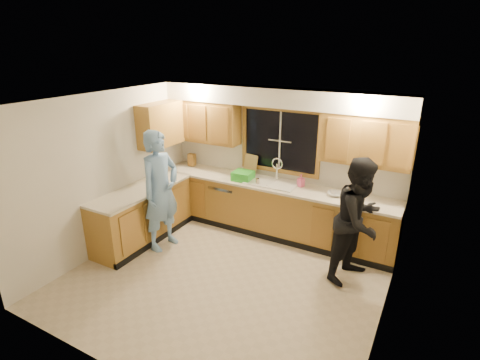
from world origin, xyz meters
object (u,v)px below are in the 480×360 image
stove (117,228)px  woman (359,221)px  sink (272,186)px  soap_bottle (301,180)px  bowl (335,194)px  dish_crate (243,176)px  man (161,191)px  knife_block (192,160)px  dishwasher (229,202)px

stove → woman: 3.62m
sink → soap_bottle: size_ratio=4.15×
woman → bowl: woman is taller
sink → dish_crate: bearing=-170.6°
man → knife_block: man is taller
sink → soap_bottle: (0.47, 0.11, 0.16)m
man → knife_block: size_ratio=8.32×
stove → dish_crate: dish_crate is taller
dishwasher → stove: stove is taller
dishwasher → stove: bearing=-117.7°
sink → knife_block: bearing=175.2°
dishwasher → knife_block: bearing=170.0°
stove → soap_bottle: bearing=40.4°
woman → soap_bottle: woman is taller
dish_crate → soap_bottle: soap_bottle is taller
dishwasher → woman: bearing=-14.7°
soap_bottle → woman: bearing=-34.2°
man → woman: man is taller
stove → knife_block: bearing=89.1°
stove → soap_bottle: size_ratio=4.34×
stove → dishwasher: bearing=62.3°
dishwasher → soap_bottle: soap_bottle is taller
dishwasher → dish_crate: bearing=-11.9°
dish_crate → bowl: size_ratio=1.40×
dishwasher → man: size_ratio=0.42×
woman → bowl: (-0.51, 0.64, 0.06)m
stove → bowl: bowl is taller
knife_block → bowl: (2.85, -0.16, -0.09)m
man → dish_crate: 1.45m
stove → man: 0.88m
sink → woman: woman is taller
man → stove: bearing=146.0°
dishwasher → soap_bottle: size_ratio=3.95×
sink → dishwasher: size_ratio=1.05×
dish_crate → soap_bottle: bearing=11.1°
dishwasher → woman: (2.45, -0.64, 0.48)m
dishwasher → knife_block: (-0.92, 0.16, 0.63)m
dish_crate → bowl: (1.60, 0.07, -0.05)m
woman → sink: bearing=87.5°
sink → soap_bottle: sink is taller
sink → woman: 1.73m
knife_block → woman: bearing=-18.8°
woman → dishwasher: bearing=95.1°
dishwasher → stove: size_ratio=0.91×
woman → man: bearing=121.8°
stove → dish_crate: (1.29, 1.74, 0.55)m
sink → knife_block: size_ratio=3.67×
stove → bowl: 3.44m
soap_bottle → stove: bearing=-139.6°
stove → woman: woman is taller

